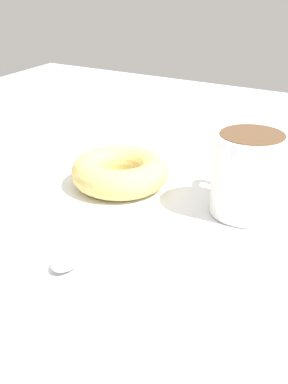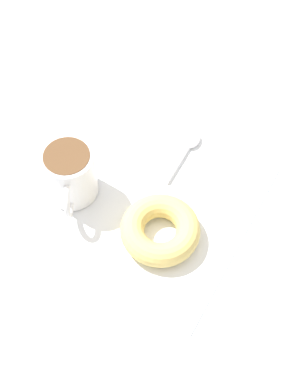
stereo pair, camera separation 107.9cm
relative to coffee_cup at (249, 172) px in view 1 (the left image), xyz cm
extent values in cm
cube|color=#B2BCC6|center=(-11.19, -5.28, -5.99)|extent=(120.00, 120.00, 2.00)
cube|color=white|center=(-10.19, -5.10, -4.84)|extent=(35.25, 35.25, 0.30)
cylinder|color=white|center=(0.13, -0.18, -0.19)|extent=(8.12, 8.12, 8.99)
cylinder|color=brown|center=(0.13, -0.18, 4.11)|extent=(6.92, 6.92, 0.60)
torus|color=white|center=(-2.56, 3.51, -0.19)|extent=(4.22, 5.33, 5.94)
torus|color=#E5C66B|center=(-15.86, -1.06, -2.88)|extent=(11.97, 11.97, 3.62)
ellipsoid|color=silver|center=(-10.58, -19.10, -4.24)|extent=(2.78, 3.84, 0.90)
cylinder|color=silver|center=(-11.16, -13.87, -4.41)|extent=(1.52, 8.77, 0.56)
camera|label=1|loc=(16.45, -52.17, 22.59)|focal=50.00mm
camera|label=2|loc=(-35.25, 31.56, 66.91)|focal=50.00mm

